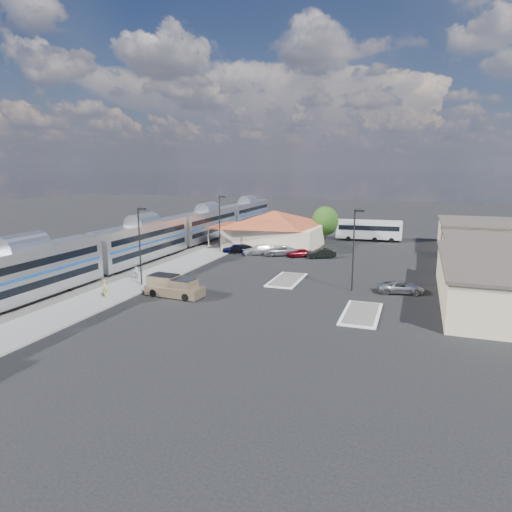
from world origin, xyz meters
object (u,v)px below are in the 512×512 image
(suv, at_px, (401,287))
(coach_bus, at_px, (369,229))
(pickup_truck, at_px, (175,287))
(station_depot, at_px, (274,228))

(suv, xyz_separation_m, coach_bus, (-7.13, 35.18, 1.49))
(pickup_truck, height_order, suv, pickup_truck)
(pickup_truck, distance_m, suv, 24.21)
(suv, bearing_deg, coach_bus, -1.44)
(coach_bus, bearing_deg, station_depot, 124.55)
(station_depot, height_order, coach_bus, station_depot)
(station_depot, bearing_deg, coach_bus, 39.57)
(pickup_truck, bearing_deg, suv, -62.75)
(station_depot, relative_size, pickup_truck, 2.88)
(station_depot, xyz_separation_m, coach_bus, (14.52, 12.00, -0.97))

